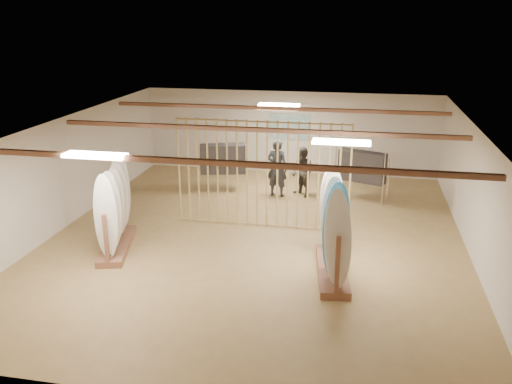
% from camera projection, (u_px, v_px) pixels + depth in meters
% --- Properties ---
extents(floor, '(12.00, 12.00, 0.00)m').
position_uv_depth(floor, '(256.00, 238.00, 13.37)').
color(floor, tan).
rests_on(floor, ground).
extents(ceiling, '(12.00, 12.00, 0.00)m').
position_uv_depth(ceiling, '(256.00, 126.00, 12.49)').
color(ceiling, gray).
rests_on(ceiling, ground).
extents(wall_back, '(12.00, 0.00, 12.00)m').
position_uv_depth(wall_back, '(290.00, 133.00, 18.52)').
color(wall_back, silver).
rests_on(wall_back, ground).
extents(wall_front, '(12.00, 0.00, 12.00)m').
position_uv_depth(wall_front, '(171.00, 314.00, 7.34)').
color(wall_front, silver).
rests_on(wall_front, ground).
extents(wall_left, '(0.00, 12.00, 12.00)m').
position_uv_depth(wall_left, '(64.00, 173.00, 13.84)').
color(wall_left, silver).
rests_on(wall_left, ground).
extents(wall_right, '(0.00, 12.00, 12.00)m').
position_uv_depth(wall_right, '(477.00, 197.00, 12.02)').
color(wall_right, silver).
rests_on(wall_right, ground).
extents(ceiling_slats, '(9.50, 6.12, 0.10)m').
position_uv_depth(ceiling_slats, '(256.00, 130.00, 12.51)').
color(ceiling_slats, '#905A41').
rests_on(ceiling_slats, ground).
extents(light_panels, '(1.20, 0.35, 0.06)m').
position_uv_depth(light_panels, '(256.00, 129.00, 12.51)').
color(light_panels, white).
rests_on(light_panels, ground).
extents(bamboo_partition, '(4.45, 0.05, 2.78)m').
position_uv_depth(bamboo_partition, '(262.00, 175.00, 13.67)').
color(bamboo_partition, tan).
rests_on(bamboo_partition, ground).
extents(poster, '(1.40, 0.03, 0.90)m').
position_uv_depth(poster, '(290.00, 127.00, 18.44)').
color(poster, teal).
rests_on(poster, ground).
extents(rack_left, '(1.09, 2.25, 2.07)m').
position_uv_depth(rack_left, '(115.00, 221.00, 12.56)').
color(rack_left, '#905A41').
rests_on(rack_left, floor).
extents(rack_right, '(0.88, 2.35, 2.19)m').
position_uv_depth(rack_right, '(334.00, 242.00, 11.30)').
color(rack_right, '#905A41').
rests_on(rack_right, floor).
extents(clothing_rack_a, '(1.45, 0.69, 1.59)m').
position_uv_depth(clothing_rack_a, '(223.00, 159.00, 16.59)').
color(clothing_rack_a, silver).
rests_on(clothing_rack_a, floor).
extents(clothing_rack_b, '(1.42, 0.85, 1.59)m').
position_uv_depth(clothing_rack_b, '(362.00, 167.00, 15.76)').
color(clothing_rack_b, silver).
rests_on(clothing_rack_b, floor).
extents(shopper_a, '(0.80, 0.61, 1.99)m').
position_uv_depth(shopper_a, '(277.00, 164.00, 16.18)').
color(shopper_a, '#2A2C32').
rests_on(shopper_a, floor).
extents(shopper_b, '(1.04, 1.04, 1.71)m').
position_uv_depth(shopper_b, '(302.00, 169.00, 16.18)').
color(shopper_b, '#36312A').
rests_on(shopper_b, floor).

